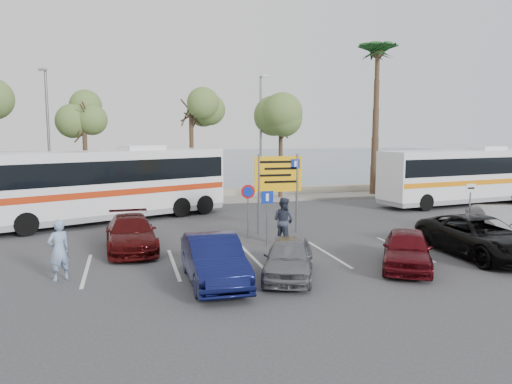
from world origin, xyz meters
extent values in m
plane|color=#333336|center=(0.00, 0.00, 0.00)|extent=(120.00, 120.00, 0.00)
cube|color=gray|center=(0.00, 14.00, 0.07)|extent=(44.00, 2.40, 0.15)
cube|color=#A49C83|center=(0.00, 16.00, 0.30)|extent=(48.00, 0.80, 0.60)
plane|color=#38505A|center=(0.00, 60.00, 0.01)|extent=(140.00, 140.00, 0.00)
cylinder|color=#382619|center=(-8.00, 14.00, 2.67)|extent=(0.28, 0.28, 5.04)
cylinder|color=#382619|center=(-1.50, 14.00, 2.95)|extent=(0.28, 0.28, 5.60)
cylinder|color=#382619|center=(4.50, 14.00, 2.74)|extent=(0.28, 0.28, 5.18)
cylinder|color=#382619|center=(11.50, 14.00, 5.15)|extent=(0.48, 0.48, 10.00)
cylinder|color=slate|center=(-10.00, 13.60, 4.15)|extent=(0.16, 0.16, 8.00)
cylinder|color=slate|center=(-10.00, 13.15, 8.10)|extent=(0.12, 0.90, 0.12)
cube|color=slate|center=(-10.00, 12.65, 8.05)|extent=(0.45, 0.25, 0.12)
cylinder|color=slate|center=(3.00, 13.60, 4.15)|extent=(0.16, 0.16, 8.00)
cylinder|color=slate|center=(3.00, 13.15, 8.10)|extent=(0.12, 0.90, 0.12)
cube|color=slate|center=(3.00, 12.65, 8.05)|extent=(0.45, 0.25, 0.12)
cylinder|color=slate|center=(0.10, 3.20, 1.80)|extent=(0.12, 0.12, 3.60)
cylinder|color=slate|center=(1.90, 3.20, 1.80)|extent=(0.12, 0.12, 3.60)
cube|color=#F9B00D|center=(1.00, 3.20, 2.70)|extent=(2.20, 0.06, 1.60)
cube|color=#0C2699|center=(1.80, 3.16, 3.15)|extent=(0.42, 0.01, 0.42)
cylinder|color=slate|center=(-0.60, 2.40, 1.10)|extent=(0.07, 0.07, 2.20)
cylinder|color=#B20C0C|center=(-0.60, 2.37, 2.05)|extent=(0.60, 0.03, 0.60)
cylinder|color=slate|center=(-0.20, 0.80, 1.10)|extent=(0.07, 0.07, 2.20)
cube|color=#0C2699|center=(-0.20, 0.78, 2.00)|extent=(0.50, 0.03, 0.50)
cylinder|color=slate|center=(9.80, 1.50, 1.10)|extent=(0.07, 0.07, 2.20)
cube|color=white|center=(9.80, 1.48, 2.00)|extent=(0.50, 0.03, 0.40)
cube|color=white|center=(-6.50, 8.26, 2.10)|extent=(12.42, 7.48, 3.05)
cube|color=black|center=(-6.50, 8.26, 2.64)|extent=(12.21, 7.41, 1.09)
cube|color=#B22C0D|center=(-6.50, 8.26, 1.60)|extent=(12.32, 7.45, 0.31)
cube|color=gray|center=(-6.50, 8.26, 0.57)|extent=(12.29, 7.40, 0.57)
cube|color=white|center=(-6.50, 8.26, 3.75)|extent=(2.57, 2.36, 0.25)
cube|color=white|center=(15.00, 8.79, 1.98)|extent=(11.98, 4.28, 2.88)
cube|color=black|center=(15.00, 8.79, 2.49)|extent=(11.75, 4.28, 1.03)
cube|color=orange|center=(15.00, 8.79, 1.52)|extent=(11.87, 4.29, 0.29)
cube|color=gray|center=(15.00, 8.79, 0.54)|extent=(11.86, 4.24, 0.54)
cube|color=white|center=(15.00, 8.79, 3.54)|extent=(2.17, 1.85, 0.23)
imported|color=slate|center=(-0.71, -3.50, 0.64)|extent=(2.77, 4.03, 1.27)
imported|color=#0D123F|center=(-3.11, -3.50, 0.73)|extent=(1.56, 4.42, 1.45)
imported|color=#430B0B|center=(-5.51, 1.50, 0.67)|extent=(2.05, 4.67, 1.33)
imported|color=#4E0B11|center=(3.50, -3.50, 0.66)|extent=(3.32, 4.15, 1.33)
imported|color=black|center=(7.00, -2.75, 0.74)|extent=(2.52, 5.37, 1.48)
imported|color=gray|center=(10.00, -0.07, 0.67)|extent=(2.68, 4.33, 1.35)
imported|color=#849CC0|center=(-7.70, -2.00, 0.96)|extent=(0.84, 0.77, 1.93)
imported|color=#2F3547|center=(0.56, 1.00, 0.97)|extent=(1.16, 1.19, 1.94)
camera|label=1|loc=(-5.60, -18.15, 4.63)|focal=35.00mm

